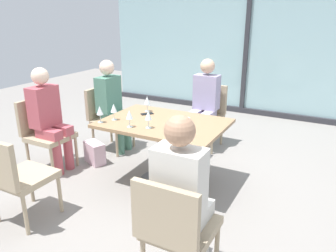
{
  "coord_description": "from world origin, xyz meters",
  "views": [
    {
      "loc": [
        1.63,
        -2.97,
        1.85
      ],
      "look_at": [
        0.0,
        0.1,
        0.65
      ],
      "focal_mm": 35.23,
      "sensor_mm": 36.0,
      "label": 1
    }
  ],
  "objects_px": {
    "chair_near_window": "(207,112)",
    "chair_front_left": "(15,174)",
    "wine_glass_2": "(114,108)",
    "person_front_right": "(183,192)",
    "wine_glass_0": "(129,115)",
    "handbag_0": "(195,147)",
    "handbag_1": "(95,153)",
    "person_far_left": "(112,102)",
    "wine_glass_1": "(148,116)",
    "coffee_cup": "(186,122)",
    "person_side_end": "(49,115)",
    "chair_front_right": "(175,226)",
    "wine_glass_4": "(147,101)",
    "wine_glass_3": "(100,111)",
    "chair_far_left": "(107,115)",
    "dining_table_main": "(164,137)",
    "chair_side_end": "(44,130)",
    "person_near_window": "(205,100)",
    "cell_phone_on_table": "(147,114)"
  },
  "relations": [
    {
      "from": "chair_near_window",
      "to": "chair_front_left",
      "type": "bearing_deg",
      "value": -107.09
    },
    {
      "from": "wine_glass_2",
      "to": "person_front_right",
      "type": "bearing_deg",
      "value": -37.06
    },
    {
      "from": "chair_near_window",
      "to": "wine_glass_0",
      "type": "xyz_separation_m",
      "value": [
        -0.23,
        -1.62,
        0.37
      ]
    },
    {
      "from": "wine_glass_2",
      "to": "handbag_0",
      "type": "height_order",
      "value": "wine_glass_2"
    },
    {
      "from": "handbag_1",
      "to": "person_front_right",
      "type": "bearing_deg",
      "value": -10.81
    },
    {
      "from": "person_front_right",
      "to": "person_far_left",
      "type": "bearing_deg",
      "value": 137.77
    },
    {
      "from": "wine_glass_1",
      "to": "wine_glass_2",
      "type": "relative_size",
      "value": 1.0
    },
    {
      "from": "handbag_1",
      "to": "coffee_cup",
      "type": "bearing_deg",
      "value": 21.06
    },
    {
      "from": "person_side_end",
      "to": "wine_glass_0",
      "type": "bearing_deg",
      "value": 1.23
    },
    {
      "from": "chair_front_right",
      "to": "wine_glass_4",
      "type": "xyz_separation_m",
      "value": [
        -1.16,
        1.55,
        0.37
      ]
    },
    {
      "from": "wine_glass_0",
      "to": "handbag_0",
      "type": "relative_size",
      "value": 0.62
    },
    {
      "from": "wine_glass_1",
      "to": "wine_glass_0",
      "type": "bearing_deg",
      "value": -160.63
    },
    {
      "from": "wine_glass_2",
      "to": "wine_glass_3",
      "type": "relative_size",
      "value": 1.0
    },
    {
      "from": "person_front_right",
      "to": "handbag_0",
      "type": "distance_m",
      "value": 2.22
    },
    {
      "from": "wine_glass_1",
      "to": "wine_glass_3",
      "type": "bearing_deg",
      "value": -170.57
    },
    {
      "from": "chair_far_left",
      "to": "person_side_end",
      "type": "distance_m",
      "value": 0.9
    },
    {
      "from": "wine_glass_4",
      "to": "wine_glass_2",
      "type": "bearing_deg",
      "value": -108.06
    },
    {
      "from": "dining_table_main",
      "to": "coffee_cup",
      "type": "relative_size",
      "value": 14.68
    },
    {
      "from": "person_front_right",
      "to": "handbag_0",
      "type": "height_order",
      "value": "person_front_right"
    },
    {
      "from": "chair_front_right",
      "to": "person_side_end",
      "type": "distance_m",
      "value": 2.38
    },
    {
      "from": "chair_front_right",
      "to": "wine_glass_1",
      "type": "height_order",
      "value": "wine_glass_1"
    },
    {
      "from": "chair_side_end",
      "to": "person_side_end",
      "type": "xyz_separation_m",
      "value": [
        0.11,
        0.0,
        0.2
      ]
    },
    {
      "from": "chair_front_right",
      "to": "person_near_window",
      "type": "height_order",
      "value": "person_near_window"
    },
    {
      "from": "dining_table_main",
      "to": "wine_glass_4",
      "type": "height_order",
      "value": "wine_glass_4"
    },
    {
      "from": "wine_glass_2",
      "to": "wine_glass_4",
      "type": "height_order",
      "value": "same"
    },
    {
      "from": "wine_glass_3",
      "to": "cell_phone_on_table",
      "type": "relative_size",
      "value": 1.28
    },
    {
      "from": "dining_table_main",
      "to": "wine_glass_4",
      "type": "bearing_deg",
      "value": 144.92
    },
    {
      "from": "chair_near_window",
      "to": "chair_front_right",
      "type": "xyz_separation_m",
      "value": [
        0.8,
        -2.6,
        0.0
      ]
    },
    {
      "from": "person_far_left",
      "to": "person_front_right",
      "type": "distance_m",
      "value": 2.53
    },
    {
      "from": "cell_phone_on_table",
      "to": "handbag_1",
      "type": "relative_size",
      "value": 0.48
    },
    {
      "from": "person_far_left",
      "to": "cell_phone_on_table",
      "type": "relative_size",
      "value": 8.75
    },
    {
      "from": "dining_table_main",
      "to": "handbag_0",
      "type": "height_order",
      "value": "dining_table_main"
    },
    {
      "from": "person_near_window",
      "to": "wine_glass_3",
      "type": "bearing_deg",
      "value": -110.95
    },
    {
      "from": "person_front_right",
      "to": "wine_glass_0",
      "type": "relative_size",
      "value": 6.81
    },
    {
      "from": "chair_front_left",
      "to": "cell_phone_on_table",
      "type": "xyz_separation_m",
      "value": [
        0.49,
        1.46,
        0.24
      ]
    },
    {
      "from": "dining_table_main",
      "to": "chair_side_end",
      "type": "relative_size",
      "value": 1.52
    },
    {
      "from": "chair_near_window",
      "to": "wine_glass_0",
      "type": "height_order",
      "value": "wine_glass_0"
    },
    {
      "from": "coffee_cup",
      "to": "cell_phone_on_table",
      "type": "relative_size",
      "value": 0.62
    },
    {
      "from": "chair_front_right",
      "to": "wine_glass_3",
      "type": "distance_m",
      "value": 1.72
    },
    {
      "from": "cell_phone_on_table",
      "to": "handbag_1",
      "type": "xyz_separation_m",
      "value": [
        -0.73,
        -0.13,
        -0.59
      ]
    },
    {
      "from": "chair_near_window",
      "to": "person_near_window",
      "type": "xyz_separation_m",
      "value": [
        -0.0,
        -0.11,
        0.2
      ]
    },
    {
      "from": "person_near_window",
      "to": "person_far_left",
      "type": "bearing_deg",
      "value": -147.95
    },
    {
      "from": "person_near_window",
      "to": "wine_glass_3",
      "type": "xyz_separation_m",
      "value": [
        -0.59,
        -1.53,
        0.16
      ]
    },
    {
      "from": "person_near_window",
      "to": "wine_glass_1",
      "type": "bearing_deg",
      "value": -91.55
    },
    {
      "from": "person_front_right",
      "to": "wine_glass_3",
      "type": "xyz_separation_m",
      "value": [
        -1.39,
        0.85,
        0.16
      ]
    },
    {
      "from": "handbag_0",
      "to": "cell_phone_on_table",
      "type": "bearing_deg",
      "value": -116.29
    },
    {
      "from": "chair_far_left",
      "to": "wine_glass_0",
      "type": "bearing_deg",
      "value": -40.86
    },
    {
      "from": "person_near_window",
      "to": "person_side_end",
      "type": "height_order",
      "value": "same"
    },
    {
      "from": "wine_glass_3",
      "to": "coffee_cup",
      "type": "height_order",
      "value": "wine_glass_3"
    },
    {
      "from": "chair_far_left",
      "to": "wine_glass_0",
      "type": "relative_size",
      "value": 4.7
    }
  ]
}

